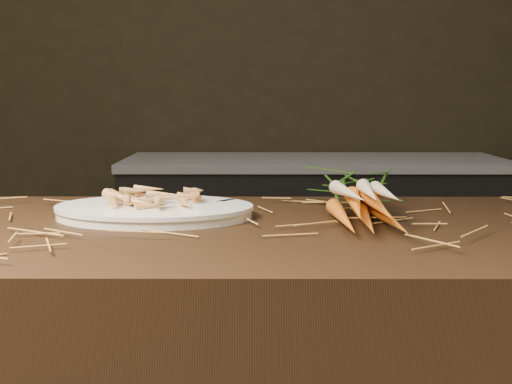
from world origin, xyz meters
TOP-DOWN VIEW (x-y plane):
  - back_counter at (0.30, 2.18)m, footprint 1.82×0.62m
  - straw_bedding at (0.00, 0.30)m, footprint 1.40×0.60m
  - root_veg_bunch at (0.24, 0.42)m, footprint 0.17×0.48m
  - serving_platter at (-0.18, 0.38)m, footprint 0.41×0.28m
  - roasted_veg_heap at (-0.18, 0.38)m, footprint 0.20×0.15m
  - serving_fork at (-0.04, 0.36)m, footprint 0.11×0.12m

SIDE VIEW (x-z plane):
  - back_counter at x=0.30m, z-range 0.00..0.84m
  - straw_bedding at x=0.00m, z-range 0.90..0.92m
  - serving_platter at x=-0.18m, z-range 0.90..0.92m
  - serving_fork at x=-0.04m, z-range 0.92..0.92m
  - roasted_veg_heap at x=-0.18m, z-range 0.92..0.97m
  - root_veg_bunch at x=0.24m, z-range 0.90..0.99m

